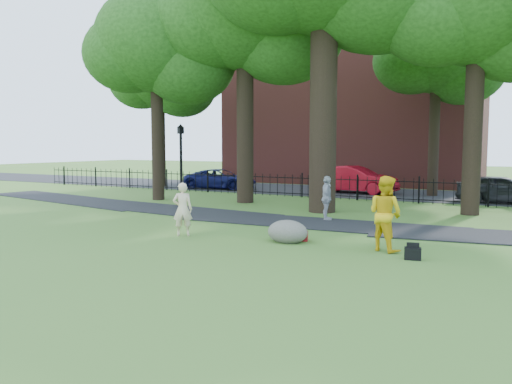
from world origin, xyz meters
The scene contains 16 objects.
ground centered at (0.00, 0.00, 0.00)m, with size 120.00×120.00×0.00m, color #3E6B25.
footpath centered at (1.00, 3.90, 0.00)m, with size 36.00×2.60×0.03m, color black.
street centered at (0.00, 16.00, 0.00)m, with size 80.00×7.00×0.02m, color black.
iron_fence centered at (0.00, 12.00, 0.60)m, with size 44.00×0.04×1.20m.
brick_building centered at (-4.00, 24.00, 6.00)m, with size 18.00×8.00×12.00m, color maroon.
tree_row centered at (0.52, 8.40, 8.15)m, with size 26.82×7.96×12.42m.
woman centered at (-1.81, -0.19, 0.82)m, with size 0.60×0.39×1.64m, color beige.
man centered at (4.16, 0.53, 0.99)m, with size 0.96×0.75×1.97m, color gold.
pedestrian centered at (0.99, 4.82, 0.82)m, with size 0.96×0.40×1.64m, color #A7A7AC.
boulder centered at (1.42, 0.42, 0.35)m, with size 1.18×0.89×0.69m, color #646153.
lamppost centered at (-6.35, 5.87, 1.82)m, with size 0.37×0.37×3.71m.
backpack centered at (5.01, -0.17, 0.15)m, with size 0.39×0.25×0.29m, color black.
red_bag centered at (1.69, 0.76, 0.14)m, with size 0.40×0.25×0.27m, color maroon.
red_sedan centered at (-1.17, 15.50, 0.79)m, with size 1.66×4.77×1.57m, color #A80C1B.
navy_van centered at (-9.46, 14.16, 0.63)m, with size 2.09×4.53×1.26m, color #0D0F42.
grey_car centered at (6.45, 13.80, 0.69)m, with size 1.62×4.03×1.37m, color black.
Camera 1 is at (7.25, -12.43, 2.76)m, focal length 35.00 mm.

